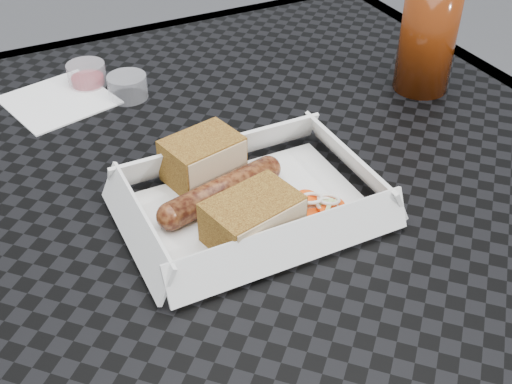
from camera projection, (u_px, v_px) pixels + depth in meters
patio_table at (251, 207)px, 0.77m from camera, size 0.80×0.80×0.74m
food_tray at (252, 209)px, 0.64m from camera, size 0.22×0.15×0.00m
bratwurst at (221, 191)px, 0.64m from camera, size 0.15×0.06×0.03m
bread_near at (203, 159)px, 0.66m from camera, size 0.09×0.07×0.05m
bread_far at (253, 219)px, 0.59m from camera, size 0.10×0.07×0.04m
veg_garnish at (322, 207)px, 0.64m from camera, size 0.03×0.03×0.00m
napkin at (59, 100)px, 0.82m from camera, size 0.15×0.15×0.00m
condiment_cup_sauce at (87, 75)px, 0.84m from camera, size 0.05×0.05×0.03m
condiment_cup_empty at (128, 87)px, 0.81m from camera, size 0.05×0.05×0.03m
drink_glass at (428, 35)px, 0.80m from camera, size 0.07×0.07×0.15m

